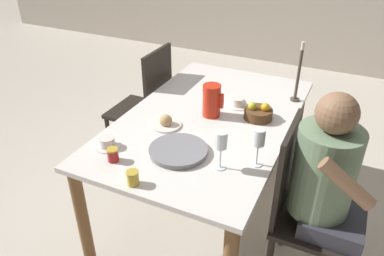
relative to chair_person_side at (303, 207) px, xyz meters
The scene contains 16 objects.
ground_plane 0.90m from the chair_person_side, 154.93° to the left, with size 20.00×20.00×0.00m, color beige.
dining_table 0.76m from the chair_person_side, 154.93° to the left, with size 0.99×1.63×0.72m.
chair_person_side is the anchor object (origin of this frame).
chair_opposite 1.50m from the chair_person_side, 153.97° to the left, with size 0.42×0.42×0.96m.
person_seated 0.21m from the chair_person_side, ahead, with size 0.39×0.41×1.17m.
red_pitcher 0.82m from the chair_person_side, 152.96° to the left, with size 0.14×0.11×0.20m.
wine_glass_water 0.46m from the chair_person_side, behind, with size 0.06×0.06×0.21m.
wine_glass_juice 0.58m from the chair_person_side, 160.83° to the right, with size 0.06×0.06×0.21m.
teacup_near_person 1.09m from the chair_person_side, 167.53° to the right, with size 0.14×0.14×0.06m.
teacup_across 0.81m from the chair_person_side, 136.58° to the left, with size 0.14×0.14×0.06m.
serving_tray 0.72m from the chair_person_side, 169.82° to the right, with size 0.31×0.31×0.03m.
bread_plate 0.90m from the chair_person_side, behind, with size 0.18×0.18×0.08m.
jam_jar_amber 1.03m from the chair_person_side, 161.06° to the right, with size 0.06×0.06×0.07m.
jam_jar_red 0.90m from the chair_person_side, 149.35° to the right, with size 0.06×0.06×0.07m.
fruit_bowl 0.64m from the chair_person_side, 132.73° to the left, with size 0.17×0.17×0.11m.
candlestick_tall 0.90m from the chair_person_side, 107.31° to the left, with size 0.06×0.06×0.40m.
Camera 1 is at (0.77, -1.89, 1.85)m, focal length 35.00 mm.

